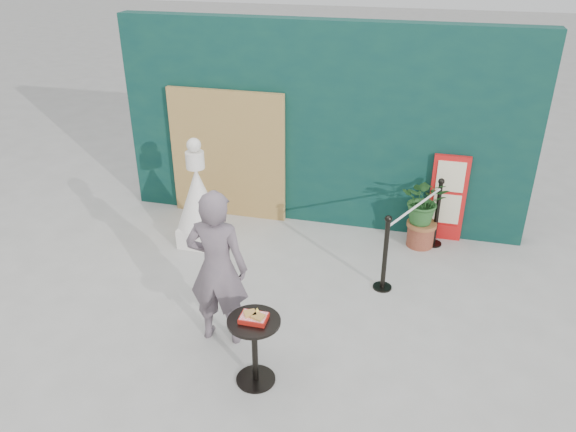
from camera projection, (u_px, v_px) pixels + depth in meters
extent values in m
plane|color=#ADAAA5|center=(261.00, 345.00, 6.16)|extent=(60.00, 60.00, 0.00)
cube|color=#092C2B|center=(321.00, 126.00, 8.19)|extent=(6.00, 0.30, 3.00)
cube|color=tan|center=(227.00, 155.00, 8.55)|extent=(1.80, 0.08, 2.00)
imported|color=#6A5B63|center=(217.00, 268.00, 5.89)|extent=(0.67, 0.46, 1.80)
cube|color=red|center=(447.00, 198.00, 8.00)|extent=(0.50, 0.06, 1.30)
cube|color=beige|center=(451.00, 177.00, 7.81)|extent=(0.38, 0.02, 0.45)
cube|color=beige|center=(446.00, 209.00, 8.03)|extent=(0.38, 0.02, 0.45)
cube|color=red|center=(443.00, 230.00, 8.19)|extent=(0.38, 0.02, 0.18)
cube|color=white|center=(201.00, 234.00, 8.11)|extent=(0.54, 0.54, 0.29)
cone|color=white|center=(198.00, 197.00, 7.84)|extent=(0.62, 0.62, 0.88)
cylinder|color=white|center=(195.00, 160.00, 7.58)|extent=(0.25, 0.25, 0.23)
sphere|color=white|center=(194.00, 145.00, 7.49)|extent=(0.19, 0.19, 0.19)
cylinder|color=black|center=(256.00, 379.00, 5.69)|extent=(0.40, 0.40, 0.02)
cylinder|color=black|center=(255.00, 352.00, 5.53)|extent=(0.06, 0.06, 0.72)
cylinder|color=black|center=(254.00, 322.00, 5.36)|extent=(0.52, 0.52, 0.03)
cube|color=#AD1A12|center=(254.00, 318.00, 5.34)|extent=(0.26, 0.19, 0.05)
cube|color=#F52035|center=(254.00, 316.00, 5.32)|extent=(0.24, 0.17, 0.00)
cube|color=#E4B653|center=(250.00, 313.00, 5.33)|extent=(0.15, 0.14, 0.02)
cube|color=gold|center=(258.00, 317.00, 5.29)|extent=(0.13, 0.13, 0.02)
cone|color=yellow|center=(257.00, 310.00, 5.35)|extent=(0.06, 0.06, 0.06)
cylinder|color=brown|center=(420.00, 235.00, 8.04)|extent=(0.38, 0.38, 0.32)
cylinder|color=#995C32|center=(422.00, 224.00, 7.95)|extent=(0.42, 0.42, 0.05)
imported|color=#265524|center=(425.00, 200.00, 7.78)|extent=(0.63, 0.54, 0.70)
cylinder|color=black|center=(382.00, 287.00, 7.14)|extent=(0.24, 0.24, 0.02)
cylinder|color=black|center=(385.00, 255.00, 6.93)|extent=(0.06, 0.06, 0.96)
sphere|color=black|center=(388.00, 219.00, 6.69)|extent=(0.09, 0.09, 0.09)
cylinder|color=black|center=(433.00, 243.00, 8.13)|extent=(0.24, 0.24, 0.02)
cylinder|color=black|center=(437.00, 215.00, 7.91)|extent=(0.06, 0.06, 0.96)
sphere|color=black|center=(441.00, 181.00, 7.68)|extent=(0.09, 0.09, 0.09)
cylinder|color=silver|center=(416.00, 207.00, 7.24)|extent=(0.63, 1.31, 0.03)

